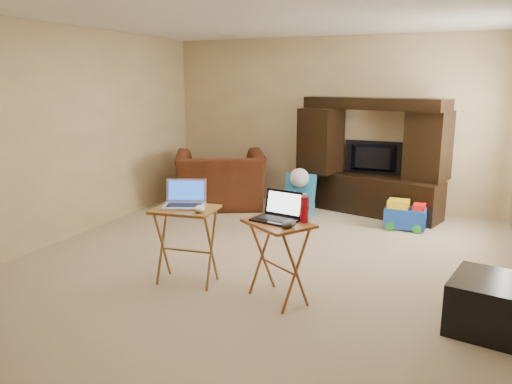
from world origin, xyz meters
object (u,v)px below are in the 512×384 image
at_px(plush_toy, 278,215).
at_px(laptop_right, 275,207).
at_px(ottoman, 495,306).
at_px(water_bottle, 305,210).
at_px(mouse_left, 200,209).
at_px(entertainment_center, 372,157).
at_px(push_toy, 405,214).
at_px(mouse_right, 289,224).
at_px(tray_table_right, 278,261).
at_px(tray_table_left, 186,246).
at_px(television, 373,158).
at_px(recliner, 220,180).
at_px(child_rocker, 296,195).
at_px(laptop_left, 184,194).

distance_m(plush_toy, laptop_right, 2.08).
distance_m(ottoman, water_bottle, 1.62).
bearing_deg(mouse_left, entertainment_center, 73.96).
relative_size(plush_toy, push_toy, 0.83).
bearing_deg(mouse_right, tray_table_right, 137.29).
height_order(tray_table_left, water_bottle, water_bottle).
bearing_deg(water_bottle, ottoman, 1.17).
distance_m(television, laptop_right, 3.34).
relative_size(recliner, child_rocker, 2.18).
bearing_deg(television, tray_table_right, 88.05).
xyz_separation_m(child_rocker, ottoman, (2.42, -2.61, -0.09)).
relative_size(push_toy, mouse_right, 3.60).
height_order(tray_table_left, laptop_right, laptop_right).
height_order(tray_table_left, laptop_left, laptop_left).
bearing_deg(entertainment_center, laptop_right, -78.00).
height_order(push_toy, mouse_right, mouse_right).
bearing_deg(tray_table_right, recliner, 158.25).
xyz_separation_m(laptop_left, laptop_right, (0.91, -0.05, -0.02)).
bearing_deg(ottoman, recliner, 143.77).
distance_m(child_rocker, laptop_right, 2.83).
bearing_deg(laptop_left, television, 49.90).
relative_size(entertainment_center, water_bottle, 9.26).
xyz_separation_m(tray_table_left, tray_table_right, (0.92, -0.04, -0.01)).
bearing_deg(laptop_right, ottoman, 14.73).
distance_m(ottoman, mouse_left, 2.50).
xyz_separation_m(ottoman, water_bottle, (-1.50, -0.03, 0.61)).
bearing_deg(tray_table_right, push_toy, 106.91).
relative_size(mouse_left, water_bottle, 0.68).
xyz_separation_m(television, mouse_left, (-0.95, -3.39, -0.03)).
xyz_separation_m(mouse_left, mouse_right, (0.86, -0.09, -0.02)).
bearing_deg(television, laptop_left, 72.15).
distance_m(recliner, mouse_right, 3.56).
xyz_separation_m(plush_toy, ottoman, (2.39, -1.79, -0.01)).
distance_m(plush_toy, tray_table_left, 1.89).
height_order(child_rocker, ottoman, child_rocker).
bearing_deg(mouse_left, water_bottle, 6.84).
xyz_separation_m(television, child_rocker, (-0.93, -0.64, -0.49)).
bearing_deg(laptop_left, tray_table_right, -24.62).
distance_m(television, laptop_left, 3.49).
xyz_separation_m(push_toy, water_bottle, (-0.58, -2.55, 0.62)).
xyz_separation_m(laptop_left, mouse_right, (1.08, -0.19, -0.11)).
bearing_deg(water_bottle, mouse_right, -109.29).
bearing_deg(child_rocker, entertainment_center, 29.85).
bearing_deg(laptop_right, water_bottle, 25.79).
xyz_separation_m(push_toy, laptop_left, (-1.73, -2.56, 0.65)).
height_order(television, water_bottle, television).
relative_size(child_rocker, mouse_right, 4.09).
xyz_separation_m(child_rocker, laptop_right, (0.67, -2.70, 0.53)).
bearing_deg(plush_toy, recliner, 145.04).
relative_size(television, tray_table_left, 1.15).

